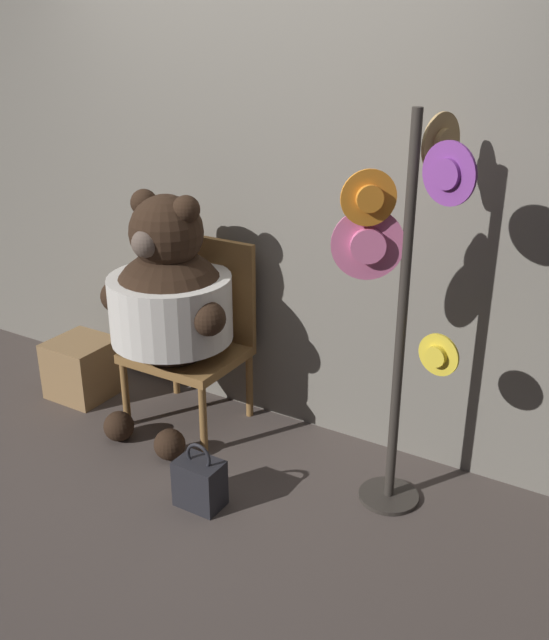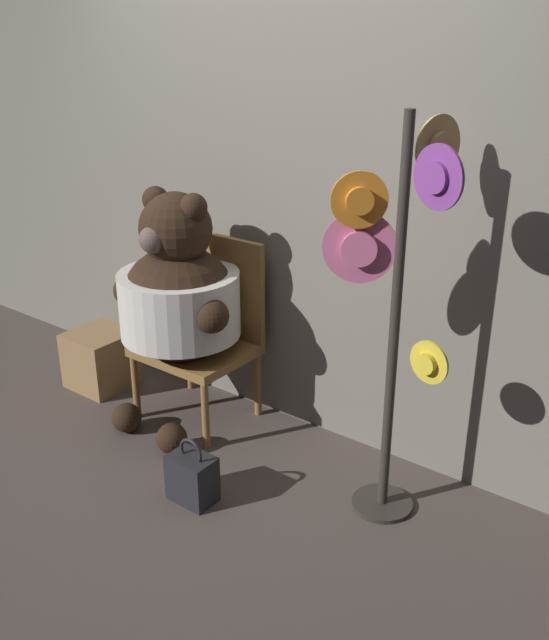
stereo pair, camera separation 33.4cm
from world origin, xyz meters
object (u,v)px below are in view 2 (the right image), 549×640
at_px(chair, 206,326).
at_px(handbag_on_ground, 192,477).
at_px(teddy_bear, 178,297).
at_px(hat_display_rack, 394,291).

relative_size(chair, handbag_on_ground, 3.08).
relative_size(teddy_bear, handbag_on_ground, 3.99).
bearing_deg(teddy_bear, chair, 81.85).
bearing_deg(chair, handbag_on_ground, -53.23).
height_order(chair, hat_display_rack, hat_display_rack).
xyz_separation_m(hat_display_rack, handbag_on_ground, (-0.72, -0.48, -0.94)).
height_order(teddy_bear, hat_display_rack, hat_display_rack).
relative_size(chair, hat_display_rack, 0.57).
bearing_deg(chair, teddy_bear, -98.15).
distance_m(chair, teddy_bear, 0.29).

